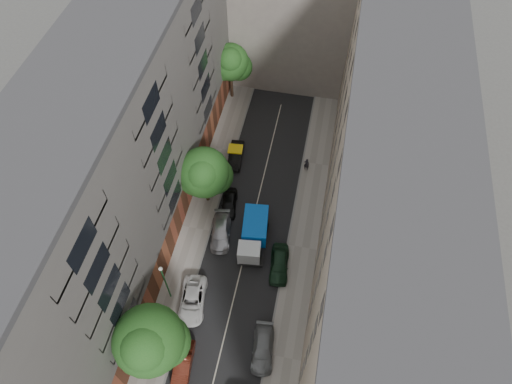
% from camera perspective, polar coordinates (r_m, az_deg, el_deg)
% --- Properties ---
extents(ground, '(120.00, 120.00, 0.00)m').
position_cam_1_polar(ground, '(46.66, -0.95, -5.81)').
color(ground, '#4C4C49').
rests_on(ground, ground).
extents(road_surface, '(8.00, 44.00, 0.02)m').
position_cam_1_polar(road_surface, '(46.65, -0.95, -5.80)').
color(road_surface, black).
rests_on(road_surface, ground).
extents(sidewalk_left, '(3.00, 44.00, 0.15)m').
position_cam_1_polar(sidewalk_left, '(47.54, -7.47, -4.56)').
color(sidewalk_left, gray).
rests_on(sidewalk_left, ground).
extents(sidewalk_right, '(3.00, 44.00, 0.15)m').
position_cam_1_polar(sidewalk_right, '(46.28, 5.77, -6.91)').
color(sidewalk_right, gray).
rests_on(sidewalk_right, ground).
extents(building_left, '(8.00, 44.00, 20.00)m').
position_cam_1_polar(building_left, '(41.31, -16.28, 4.00)').
color(building_left, '#524F4D').
rests_on(building_left, ground).
extents(building_right, '(8.00, 44.00, 20.00)m').
position_cam_1_polar(building_right, '(38.34, 15.13, -1.03)').
color(building_right, tan).
rests_on(building_right, ground).
extents(building_endcap, '(18.00, 12.00, 18.00)m').
position_cam_1_polar(building_endcap, '(59.79, 5.01, 22.45)').
color(building_endcap, gray).
rests_on(building_endcap, ground).
extents(tarp_truck, '(2.89, 6.02, 2.68)m').
position_cam_1_polar(tarp_truck, '(45.19, -0.30, -5.28)').
color(tarp_truck, black).
rests_on(tarp_truck, ground).
extents(car_left_1, '(1.79, 4.14, 1.32)m').
position_cam_1_polar(car_left_1, '(41.69, -9.10, -20.39)').
color(car_left_1, '#49190E').
rests_on(car_left_1, ground).
extents(car_left_2, '(2.97, 5.23, 1.38)m').
position_cam_1_polar(car_left_2, '(43.39, -7.97, -13.26)').
color(car_left_2, silver).
rests_on(car_left_2, ground).
extents(car_left_3, '(2.69, 4.97, 1.37)m').
position_cam_1_polar(car_left_3, '(46.38, -4.41, -4.98)').
color(car_left_3, '#B8B7BC').
rests_on(car_left_3, ground).
extents(car_left_4, '(2.02, 3.99, 1.30)m').
position_cam_1_polar(car_left_4, '(48.24, -3.37, -1.40)').
color(car_left_4, black).
rests_on(car_left_4, ground).
extents(car_left_5, '(1.83, 4.32, 1.39)m').
position_cam_1_polar(car_left_5, '(52.15, -2.55, 4.61)').
color(car_left_5, black).
rests_on(car_left_5, ground).
extents(car_right_1, '(2.30, 4.65, 1.30)m').
position_cam_1_polar(car_right_1, '(41.58, 0.87, -19.00)').
color(car_right_1, slate).
rests_on(car_right_1, ground).
extents(car_right_2, '(2.20, 4.56, 1.50)m').
position_cam_1_polar(car_right_2, '(44.51, 2.92, -8.97)').
color(car_right_2, black).
rests_on(car_right_2, ground).
extents(tree_near, '(5.68, 5.46, 9.19)m').
position_cam_1_polar(tree_near, '(36.72, -13.09, -17.84)').
color(tree_near, '#382619').
rests_on(tree_near, sidewalk_left).
extents(tree_mid, '(5.45, 5.20, 7.27)m').
position_cam_1_polar(tree_mid, '(45.60, -6.42, 2.22)').
color(tree_mid, '#382619').
rests_on(tree_mid, sidewalk_left).
extents(tree_far, '(4.82, 4.47, 7.74)m').
position_cam_1_polar(tree_far, '(56.34, -3.14, 15.71)').
color(tree_far, '#382619').
rests_on(tree_far, sidewalk_left).
extents(lamp_post, '(0.36, 0.36, 5.91)m').
position_cam_1_polar(lamp_post, '(41.14, -11.37, -10.65)').
color(lamp_post, '#1C632A').
rests_on(lamp_post, sidewalk_left).
extents(pedestrian, '(0.70, 0.54, 1.72)m').
position_cam_1_polar(pedestrian, '(51.17, 6.33, 3.47)').
color(pedestrian, black).
rests_on(pedestrian, sidewalk_right).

